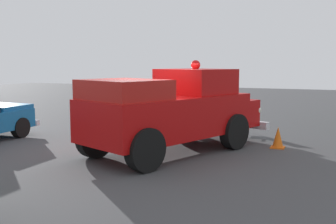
{
  "coord_description": "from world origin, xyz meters",
  "views": [
    {
      "loc": [
        4.77,
        -9.96,
        2.52
      ],
      "look_at": [
        0.57,
        0.27,
        1.16
      ],
      "focal_mm": 43.07,
      "sensor_mm": 36.0,
      "label": 1
    }
  ],
  "objects": [
    {
      "name": "ground_plane",
      "position": [
        0.0,
        0.0,
        0.0
      ],
      "size": [
        60.0,
        60.0,
        0.0
      ],
      "primitive_type": "plane",
      "color": "#424244"
    },
    {
      "name": "lawn_chair_near_truck",
      "position": [
        -0.93,
        4.24,
        0.59
      ],
      "size": [
        0.59,
        0.58,
        1.02
      ],
      "color": "#B7BABF",
      "rests_on": "ground"
    },
    {
      "name": "lawn_chair_spare",
      "position": [
        1.28,
        4.82,
        0.59
      ],
      "size": [
        0.53,
        0.52,
        1.02
      ],
      "color": "#B7BABF",
      "rests_on": "ground"
    },
    {
      "name": "spectator_seated",
      "position": [
        -0.9,
        4.11,
        0.7
      ],
      "size": [
        0.47,
        0.6,
        1.29
      ],
      "color": "#383842",
      "rests_on": "ground"
    },
    {
      "name": "vintage_fire_truck",
      "position": [
        0.66,
        0.48,
        1.2
      ],
      "size": [
        4.31,
        6.33,
        2.59
      ],
      "color": "black",
      "rests_on": "ground"
    },
    {
      "name": "spectator_standing",
      "position": [
        -1.28,
        3.61,
        0.96
      ],
      "size": [
        0.31,
        0.65,
        1.68
      ],
      "color": "#2D334C",
      "rests_on": "ground"
    },
    {
      "name": "traffic_cone",
      "position": [
        3.33,
        2.13,
        0.31
      ],
      "size": [
        0.4,
        0.4,
        0.64
      ],
      "color": "orange",
      "rests_on": "ground"
    }
  ]
}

